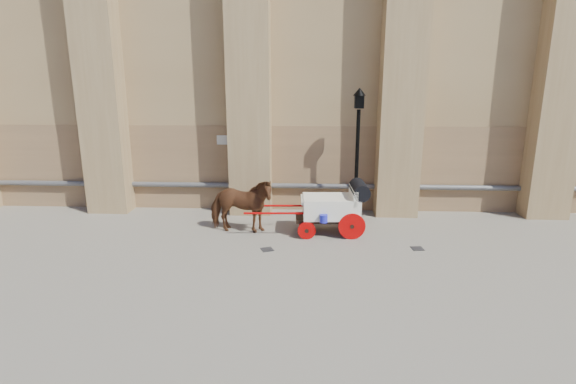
{
  "coord_description": "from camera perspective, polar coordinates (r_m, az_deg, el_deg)",
  "views": [
    {
      "loc": [
        0.97,
        -11.49,
        4.66
      ],
      "look_at": [
        0.38,
        1.51,
        1.29
      ],
      "focal_mm": 28.0,
      "sensor_mm": 36.0,
      "label": 1
    }
  ],
  "objects": [
    {
      "name": "horse",
      "position": [
        13.68,
        -6.01,
        -1.72
      ],
      "size": [
        2.1,
        1.11,
        1.71
      ],
      "primitive_type": "imported",
      "rotation": [
        0.0,
        0.0,
        1.47
      ],
      "color": "brown",
      "rests_on": "ground"
    },
    {
      "name": "ground",
      "position": [
        12.44,
        -2.09,
        -7.49
      ],
      "size": [
        90.0,
        90.0,
        0.0
      ],
      "primitive_type": "plane",
      "color": "slate",
      "rests_on": "ground"
    },
    {
      "name": "street_lamp",
      "position": [
        14.79,
        8.79,
        5.18
      ],
      "size": [
        0.4,
        0.4,
        4.3
      ],
      "color": "black",
      "rests_on": "ground"
    },
    {
      "name": "drain_grate_far",
      "position": [
        13.09,
        16.1,
        -6.91
      ],
      "size": [
        0.36,
        0.36,
        0.01
      ],
      "primitive_type": "cube",
      "rotation": [
        0.0,
        0.0,
        0.13
      ],
      "color": "black",
      "rests_on": "ground"
    },
    {
      "name": "drain_grate_near",
      "position": [
        12.53,
        -2.67,
        -7.3
      ],
      "size": [
        0.42,
        0.42,
        0.01
      ],
      "primitive_type": "cube",
      "rotation": [
        0.0,
        0.0,
        0.4
      ],
      "color": "black",
      "rests_on": "ground"
    },
    {
      "name": "carriage",
      "position": [
        13.61,
        6.0,
        -1.73
      ],
      "size": [
        3.73,
        1.36,
        1.61
      ],
      "rotation": [
        0.0,
        0.0,
        0.04
      ],
      "color": "black",
      "rests_on": "ground"
    }
  ]
}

